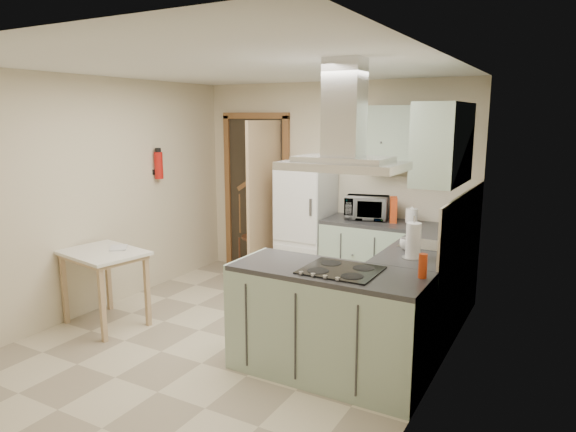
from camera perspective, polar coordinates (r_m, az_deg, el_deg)
The scene contains 27 objects.
floor at distance 5.02m, azimuth -5.65°, elevation -13.54°, with size 4.20×4.20×0.00m, color beige.
ceiling at distance 4.59m, azimuth -6.26°, elevation 16.17°, with size 4.20×4.20×0.00m, color silver.
back_wall at distance 6.45m, azimuth 4.85°, elevation 3.57°, with size 3.60×3.60×0.00m, color beige.
left_wall at distance 5.86m, azimuth -20.52°, elevation 2.15°, with size 4.20×4.20×0.00m, color beige.
right_wall at distance 3.91m, azimuth 16.18°, elevation -1.72°, with size 4.20×4.20×0.00m, color beige.
doorway at distance 6.98m, azimuth -3.53°, elevation 2.49°, with size 1.10×0.12×2.10m, color brown.
fridge at distance 6.36m, azimuth 2.02°, elevation -1.08°, with size 0.60×0.60×1.50m, color white.
counter_back at distance 6.10m, azimuth 9.23°, elevation -4.66°, with size 1.08×0.60×0.90m, color #9EB2A0.
counter_right at distance 5.25m, azimuth 15.36°, elevation -7.52°, with size 0.60×1.95×0.90m, color #9EB2A0.
splashback at distance 6.13m, azimuth 12.99°, elevation 1.98°, with size 1.68×0.02×0.50m, color beige.
wall_cabinet_back at distance 5.91m, azimuth 12.74°, elevation 8.50°, with size 0.85×0.35×0.70m, color #9EB2A0.
wall_cabinet_right at distance 4.70m, azimuth 16.89°, elevation 7.71°, with size 0.35×0.90×0.70m, color #9EB2A0.
peninsula at distance 4.23m, azimuth 4.52°, elevation -11.74°, with size 1.55×0.65×0.90m, color #9EB2A0.
hob at distance 4.04m, azimuth 5.91°, elevation -6.01°, with size 0.58×0.50×0.01m, color black.
extractor_hood at distance 3.88m, azimuth 6.15°, elevation 5.58°, with size 0.90×0.55×0.10m, color silver.
sink at distance 4.96m, azimuth 15.13°, elevation -3.11°, with size 0.45×0.40×0.01m, color silver.
fire_extinguisher at distance 6.40m, azimuth -14.17°, elevation 5.47°, with size 0.10×0.10×0.32m, color #B2140F.
drop_leaf_table at distance 5.52m, azimuth -19.62°, elevation -7.56°, with size 0.82×0.61×0.77m, color #D8A585.
bentwood_chair at distance 6.83m, azimuth -3.30°, elevation -2.34°, with size 0.45×0.45×1.01m, color #472917.
microwave at distance 6.06m, azimuth 8.74°, elevation 0.92°, with size 0.48×0.33×0.27m, color black.
kettle at distance 5.86m, azimuth 13.57°, elevation 0.05°, with size 0.13×0.13×0.19m, color white.
cereal_box at distance 5.94m, azimuth 11.63°, elevation 0.69°, with size 0.08×0.19×0.28m, color #CD4118.
soap_bottle at distance 5.41m, azimuth 18.50°, elevation -1.25°, with size 0.08×0.08×0.17m, color #B1B1BD.
paper_towel at distance 4.45m, azimuth 13.76°, elevation -2.63°, with size 0.12×0.12×0.32m, color silver.
cup at distance 4.74m, azimuth 13.10°, elevation -3.08°, with size 0.13×0.13×0.10m, color white.
red_bottle at distance 3.95m, azimuth 14.75°, elevation -5.39°, with size 0.06×0.06×0.18m, color #C33810.
book at distance 5.47m, azimuth -19.19°, elevation -2.98°, with size 0.16×0.22×0.10m, color #A63747.
Camera 1 is at (2.64, -3.73, 2.09)m, focal length 32.00 mm.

